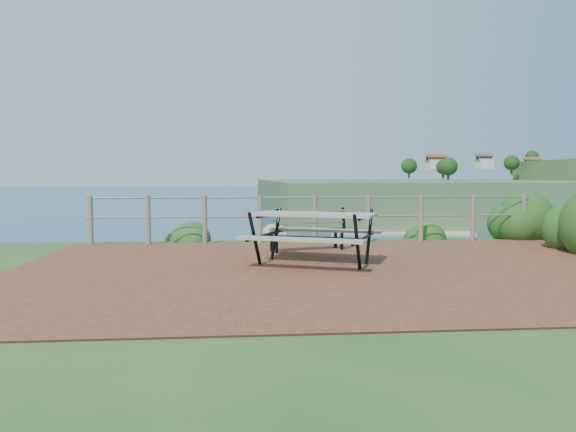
% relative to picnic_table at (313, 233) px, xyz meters
% --- Properties ---
extents(ground, '(10.00, 7.00, 0.12)m').
position_rel_picnic_table_xyz_m(ground, '(0.43, -0.42, -0.52)').
color(ground, brown).
rests_on(ground, ground).
extents(ocean, '(1200.00, 1200.00, 0.00)m').
position_rel_picnic_table_xyz_m(ocean, '(0.43, 199.58, -0.52)').
color(ocean, '#145F7D').
rests_on(ocean, ground).
extents(safety_railing, '(9.40, 0.10, 1.00)m').
position_rel_picnic_table_xyz_m(safety_railing, '(0.43, 2.93, 0.06)').
color(safety_railing, '#6B5B4C').
rests_on(safety_railing, ground).
extents(picnic_table, '(2.08, 1.55, 0.81)m').
position_rel_picnic_table_xyz_m(picnic_table, '(0.00, 0.00, 0.00)').
color(picnic_table, gray).
rests_on(picnic_table, ground).
extents(park_bench, '(1.47, 0.74, 0.81)m').
position_rel_picnic_table_xyz_m(park_bench, '(0.11, 1.65, 0.02)').
color(park_bench, brown).
rests_on(park_bench, ground).
extents(shrub_right_edge, '(1.26, 1.26, 1.79)m').
position_rel_picnic_table_xyz_m(shrub_right_edge, '(5.21, 3.10, -0.52)').
color(shrub_right_edge, '#164717').
rests_on(shrub_right_edge, ground).
extents(shrub_lip_west, '(0.85, 0.85, 0.62)m').
position_rel_picnic_table_xyz_m(shrub_lip_west, '(-2.34, 3.56, -0.52)').
color(shrub_lip_west, '#23491B').
rests_on(shrub_lip_west, ground).
extents(shrub_lip_east, '(0.74, 0.74, 0.46)m').
position_rel_picnic_table_xyz_m(shrub_lip_east, '(3.06, 3.81, -0.52)').
color(shrub_lip_east, '#164717').
rests_on(shrub_lip_east, ground).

